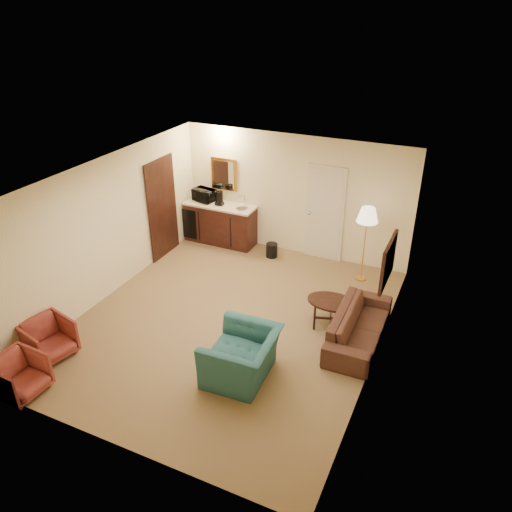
% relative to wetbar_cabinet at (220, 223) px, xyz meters
% --- Properties ---
extents(ground, '(6.00, 6.00, 0.00)m').
position_rel_wetbar_cabinet_xyz_m(ground, '(1.65, -2.72, -0.46)').
color(ground, olive).
rests_on(ground, ground).
extents(room_walls, '(5.02, 6.01, 2.61)m').
position_rel_wetbar_cabinet_xyz_m(room_walls, '(1.55, -1.95, 1.26)').
color(room_walls, beige).
rests_on(room_walls, ground).
extents(wetbar_cabinet, '(1.64, 0.58, 0.92)m').
position_rel_wetbar_cabinet_xyz_m(wetbar_cabinet, '(0.00, 0.00, 0.00)').
color(wetbar_cabinet, '#371811').
rests_on(wetbar_cabinet, ground).
extents(sofa, '(0.60, 1.91, 0.74)m').
position_rel_wetbar_cabinet_xyz_m(sofa, '(3.80, -2.30, -0.09)').
color(sofa, black).
rests_on(sofa, ground).
extents(teal_armchair, '(0.78, 1.14, 0.97)m').
position_rel_wetbar_cabinet_xyz_m(teal_armchair, '(2.44, -3.88, 0.02)').
color(teal_armchair, '#204F52').
rests_on(teal_armchair, ground).
extents(rose_chair_near, '(0.77, 0.80, 0.69)m').
position_rel_wetbar_cabinet_xyz_m(rose_chair_near, '(-0.50, -4.72, -0.11)').
color(rose_chair_near, brown).
rests_on(rose_chair_near, ground).
extents(rose_chair_far, '(0.63, 0.67, 0.67)m').
position_rel_wetbar_cabinet_xyz_m(rose_chair_far, '(-0.25, -5.52, -0.13)').
color(rose_chair_far, brown).
rests_on(rose_chair_far, ground).
extents(coffee_table, '(0.98, 0.80, 0.49)m').
position_rel_wetbar_cabinet_xyz_m(coffee_table, '(3.26, -2.09, -0.21)').
color(coffee_table, black).
rests_on(coffee_table, ground).
extents(floor_lamp, '(0.46, 0.46, 1.54)m').
position_rel_wetbar_cabinet_xyz_m(floor_lamp, '(3.35, -0.32, 0.31)').
color(floor_lamp, gold).
rests_on(floor_lamp, ground).
extents(waste_bin, '(0.33, 0.33, 0.31)m').
position_rel_wetbar_cabinet_xyz_m(waste_bin, '(1.35, -0.19, -0.31)').
color(waste_bin, black).
rests_on(waste_bin, ground).
extents(microwave, '(0.54, 0.37, 0.34)m').
position_rel_wetbar_cabinet_xyz_m(microwave, '(-0.43, 0.06, 0.63)').
color(microwave, black).
rests_on(microwave, wetbar_cabinet).
extents(coffee_maker, '(0.21, 0.21, 0.32)m').
position_rel_wetbar_cabinet_xyz_m(coffee_maker, '(0.00, -0.02, 0.62)').
color(coffee_maker, black).
rests_on(coffee_maker, wetbar_cabinet).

